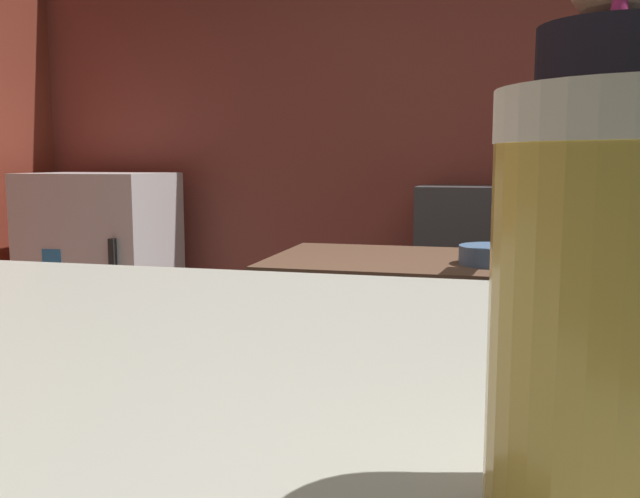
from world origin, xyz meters
TOP-DOWN VIEW (x-y plane):
  - wall_back at (0.00, 2.20)m, footprint 5.20×0.10m
  - prep_counter at (0.35, 0.70)m, footprint 2.10×0.60m
  - back_shelf at (0.10, 1.92)m, footprint 0.96×0.36m
  - mini_fridge at (-2.01, 1.75)m, footprint 0.69×0.58m
  - bartender at (0.23, 0.25)m, footprint 0.45×0.53m
  - mixing_bowl at (-0.02, 0.63)m, footprint 0.20×0.20m
  - pint_glass_far at (0.02, -1.21)m, footprint 0.08×0.08m
  - bottle_soy at (0.06, 1.91)m, footprint 0.06×0.06m
  - bottle_olive_oil at (0.48, 1.85)m, footprint 0.07×0.07m

SIDE VIEW (x-z plane):
  - prep_counter at x=0.35m, z-range 0.00..0.88m
  - back_shelf at x=0.10m, z-range 0.00..1.07m
  - mini_fridge at x=-2.01m, z-range 0.00..1.12m
  - mixing_bowl at x=-0.02m, z-range 0.88..0.94m
  - bartender at x=0.23m, z-range 0.14..1.84m
  - pint_glass_far at x=0.02m, z-range 1.08..1.21m
  - bottle_soy at x=0.06m, z-range 1.04..1.26m
  - bottle_olive_oil at x=0.48m, z-range 1.04..1.30m
  - wall_back at x=0.00m, z-range 0.00..2.70m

